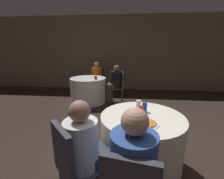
# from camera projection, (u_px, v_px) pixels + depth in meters

# --- Properties ---
(ground_plane) EXTENTS (16.00, 16.00, 0.00)m
(ground_plane) POSITION_uv_depth(u_px,v_px,m) (141.00, 173.00, 1.94)
(ground_plane) COLOR #332621
(wall_back) EXTENTS (16.00, 0.06, 2.80)m
(wall_back) POSITION_uv_depth(u_px,v_px,m) (133.00, 54.00, 5.72)
(wall_back) COLOR #7A6B5B
(wall_back) RESTS_ON ground_plane
(table_near) EXTENTS (1.06, 1.06, 0.74)m
(table_near) POSITION_uv_depth(u_px,v_px,m) (141.00, 141.00, 1.98)
(table_near) COLOR white
(table_near) RESTS_ON ground_plane
(table_far) EXTENTS (1.05, 1.05, 0.74)m
(table_far) POSITION_uv_depth(u_px,v_px,m) (88.00, 90.00, 4.52)
(table_far) COLOR white
(table_far) RESTS_ON ground_plane
(chair_near_southwest) EXTENTS (0.57, 0.57, 0.92)m
(chair_near_southwest) POSITION_uv_depth(u_px,v_px,m) (73.00, 162.00, 1.37)
(chair_near_southwest) COLOR #383842
(chair_near_southwest) RESTS_ON ground_plane
(chair_far_east) EXTENTS (0.43, 0.42, 0.92)m
(chair_far_east) POSITION_uv_depth(u_px,v_px,m) (120.00, 84.00, 4.44)
(chair_far_east) COLOR #383842
(chair_far_east) RESTS_ON ground_plane
(chair_far_north) EXTENTS (0.45, 0.45, 0.92)m
(chair_far_north) POSITION_uv_depth(u_px,v_px,m) (98.00, 78.00, 5.36)
(chair_far_north) COLOR #383842
(chair_far_north) RESTS_ON ground_plane
(person_blue_shirt) EXTENTS (0.38, 0.51, 1.17)m
(person_blue_shirt) POSITION_uv_depth(u_px,v_px,m) (134.00, 172.00, 1.20)
(person_blue_shirt) COLOR #282828
(person_blue_shirt) RESTS_ON ground_plane
(person_black_shirt) EXTENTS (0.52, 0.37, 1.12)m
(person_black_shirt) POSITION_uv_depth(u_px,v_px,m) (114.00, 83.00, 4.44)
(person_black_shirt) COLOR #4C4238
(person_black_shirt) RESTS_ON ground_plane
(person_orange_shirt) EXTENTS (0.39, 0.52, 1.14)m
(person_orange_shirt) POSITION_uv_depth(u_px,v_px,m) (96.00, 78.00, 5.20)
(person_orange_shirt) COLOR #33384C
(person_orange_shirt) RESTS_ON ground_plane
(person_white_shirt) EXTENTS (0.46, 0.45, 1.12)m
(person_white_shirt) POSITION_uv_depth(u_px,v_px,m) (89.00, 153.00, 1.47)
(person_white_shirt) COLOR #33384C
(person_white_shirt) RESTS_ON ground_plane
(pizza_plate_near) EXTENTS (0.25, 0.25, 0.02)m
(pizza_plate_near) POSITION_uv_depth(u_px,v_px,m) (148.00, 123.00, 1.68)
(pizza_plate_near) COLOR white
(pizza_plate_near) RESTS_ON table_near
(soda_can_red) EXTENTS (0.07, 0.07, 0.12)m
(soda_can_red) POSITION_uv_depth(u_px,v_px,m) (141.00, 111.00, 1.89)
(soda_can_red) COLOR red
(soda_can_red) RESTS_ON table_near
(soda_can_blue) EXTENTS (0.07, 0.07, 0.12)m
(soda_can_blue) POSITION_uv_depth(u_px,v_px,m) (145.00, 107.00, 2.01)
(soda_can_blue) COLOR #1E38A5
(soda_can_blue) RESTS_ON table_near
(cup_near) EXTENTS (0.07, 0.07, 0.10)m
(cup_near) POSITION_uv_depth(u_px,v_px,m) (138.00, 104.00, 2.16)
(cup_near) COLOR silver
(cup_near) RESTS_ON table_near
(cup_far) EXTENTS (0.08, 0.08, 0.09)m
(cup_far) POSITION_uv_depth(u_px,v_px,m) (96.00, 78.00, 4.22)
(cup_far) COLOR red
(cup_far) RESTS_ON table_far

